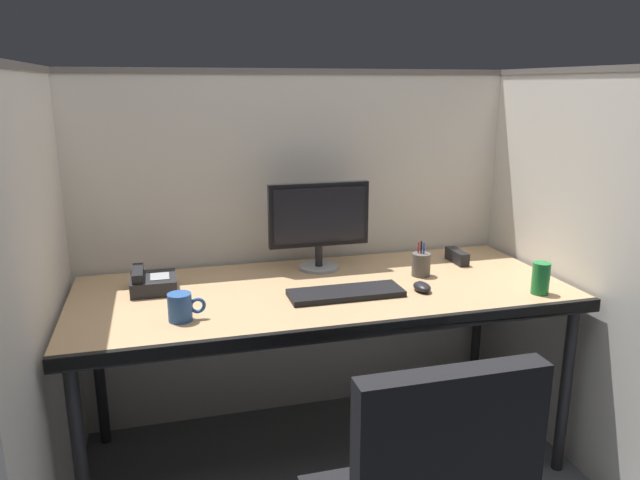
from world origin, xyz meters
name	(u,v)px	position (x,y,z in m)	size (l,w,h in m)	color
cubicle_partition_rear	(297,247)	(0.00, 0.74, 0.79)	(2.21, 0.06, 1.57)	beige
cubicle_partition_left	(41,309)	(-0.99, 0.20, 0.79)	(0.06, 1.41, 1.57)	beige
cubicle_partition_right	(561,263)	(0.99, 0.20, 0.79)	(0.06, 1.41, 1.57)	beige
desk	(324,301)	(0.00, 0.29, 0.69)	(1.90, 0.80, 0.74)	tan
monitor_center	(319,220)	(0.05, 0.54, 0.96)	(0.43, 0.17, 0.37)	gray
keyboard_main	(346,293)	(0.06, 0.19, 0.75)	(0.43, 0.15, 0.02)	black
computer_mouse	(422,287)	(0.35, 0.16, 0.76)	(0.06, 0.10, 0.04)	black
coffee_mug	(181,307)	(-0.55, 0.10, 0.79)	(0.13, 0.08, 0.09)	#264C8C
soda_can	(541,278)	(0.77, 0.02, 0.80)	(0.07, 0.07, 0.12)	#197233
red_stapler	(457,256)	(0.67, 0.47, 0.77)	(0.04, 0.15, 0.06)	black
desk_phone	(152,282)	(-0.64, 0.44, 0.77)	(0.17, 0.19, 0.09)	black
pen_cup	(421,264)	(0.43, 0.34, 0.79)	(0.08, 0.08, 0.15)	#4C4742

